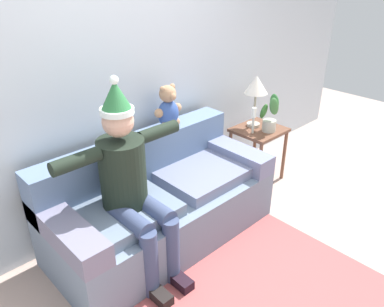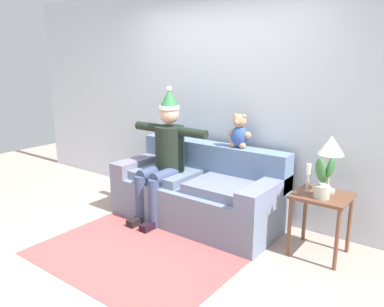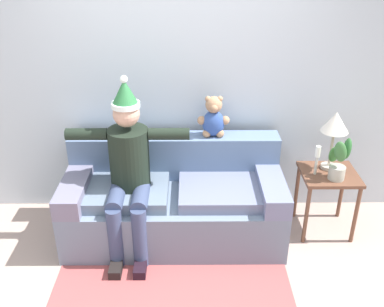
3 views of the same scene
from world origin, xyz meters
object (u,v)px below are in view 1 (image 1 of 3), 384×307
Objects in this scene: person_seated at (131,182)px; table_lamp at (256,87)px; teddy_bear at (168,108)px; potted_plant at (270,115)px; couch at (159,202)px; side_table at (258,138)px; candle_tall at (254,117)px.

person_seated reaches higher than table_lamp.
teddy_bear is 1.14m from potted_plant.
couch is at bearing -175.15° from table_lamp.
teddy_bear is at bearing 30.68° from person_seated.
table_lamp reaches higher than side_table.
person_seated is 0.88m from teddy_bear.
side_table is 1.11× the size of table_lamp.
teddy_bear reaches higher than couch.
candle_tall is at bearing -171.79° from side_table.
potted_plant is (1.06, -0.34, -0.25)m from teddy_bear.
potted_plant is (0.01, -0.19, -0.25)m from table_lamp.
side_table is at bearing 1.10° from couch.
potted_plant is at bearing 3.01° from person_seated.
couch is at bearing 177.10° from potted_plant.
candle_tall reaches higher than side_table.
person_seated is 5.59× the size of candle_tall.
person_seated is 4.00× the size of teddy_bear.
person_seated reaches higher than side_table.
person_seated is 1.79m from potted_plant.
teddy_bear is 1.40× the size of candle_tall.
table_lamp is 1.37× the size of potted_plant.
side_table is 0.32m from candle_tall.
couch is 1.48m from potted_plant.
candle_tall is (0.89, -0.26, -0.25)m from teddy_bear.
teddy_bear is 1.06m from table_lamp.
side_table is 2.20× the size of candle_tall.
teddy_bear reaches higher than table_lamp.
couch is 7.02× the size of candle_tall.
side_table is at bearing -98.20° from table_lamp.
table_lamp is 0.31m from candle_tall.
potted_plant is at bearing -86.29° from table_lamp.
table_lamp is at bearing 9.12° from person_seated.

